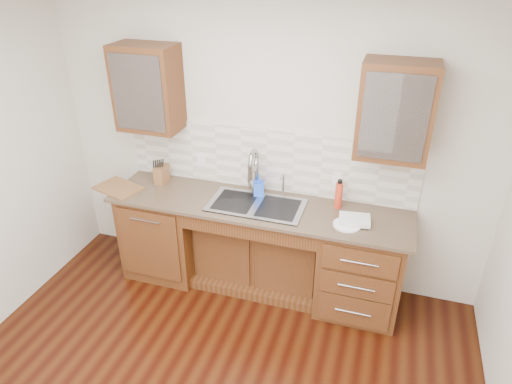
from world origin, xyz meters
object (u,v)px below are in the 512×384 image
(knife_block, at_px, (162,174))
(cutting_board, at_px, (118,188))
(plate, at_px, (347,225))
(water_bottle, at_px, (339,195))
(soap_bottle, at_px, (259,185))

(knife_block, relative_size, cutting_board, 0.42)
(knife_block, bearing_deg, plate, -8.57)
(water_bottle, bearing_deg, soap_bottle, -179.84)
(water_bottle, relative_size, plate, 1.04)
(soap_bottle, bearing_deg, knife_block, 161.38)
(water_bottle, bearing_deg, plate, -66.65)
(soap_bottle, relative_size, knife_block, 1.19)
(soap_bottle, distance_m, knife_block, 0.96)
(soap_bottle, bearing_deg, plate, -38.06)
(cutting_board, bearing_deg, plate, 0.01)
(cutting_board, bearing_deg, water_bottle, 7.69)
(plate, distance_m, knife_block, 1.82)
(plate, bearing_deg, soap_bottle, 162.17)
(soap_bottle, height_order, cutting_board, soap_bottle)
(soap_bottle, relative_size, water_bottle, 0.86)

